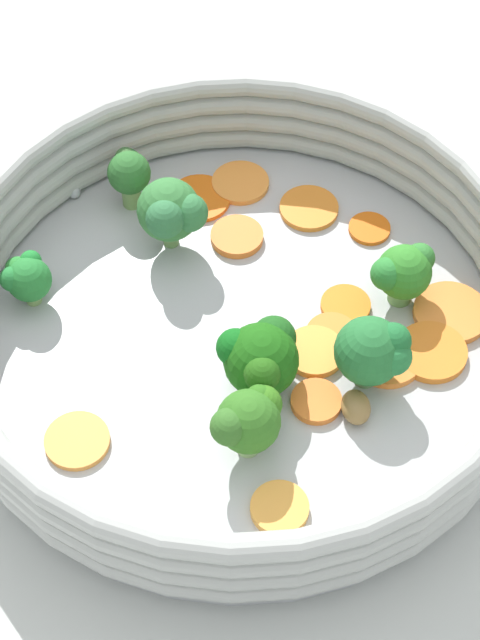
{
  "coord_description": "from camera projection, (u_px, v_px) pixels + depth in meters",
  "views": [
    {
      "loc": [
        -0.36,
        -0.16,
        0.56
      ],
      "look_at": [
        0.0,
        0.0,
        0.03
      ],
      "focal_mm": 60.0,
      "sensor_mm": 36.0,
      "label": 1
    }
  ],
  "objects": [
    {
      "name": "skillet_rivet_left",
      "position": [
        74.0,
        192.0,
        0.73
      ],
      "size": [
        0.01,
        0.01,
        0.01
      ],
      "primitive_type": "sphere",
      "color": "#B2B6BC",
      "rests_on": "skillet"
    },
    {
      "name": "broccoli_floret_5",
      "position": [
        249.0,
        419.0,
        0.6
      ],
      "size": [
        0.05,
        0.04,
        0.05
      ],
      "color": "#8CB06F",
      "rests_on": "skillet"
    },
    {
      "name": "broccoli_floret_3",
      "position": [
        129.0,
        171.0,
        0.71
      ],
      "size": [
        0.03,
        0.03,
        0.04
      ],
      "color": "#759D54",
      "rests_on": "skillet"
    },
    {
      "name": "carrot_slice_13",
      "position": [
        77.0,
        441.0,
        0.62
      ],
      "size": [
        0.05,
        0.05,
        0.0
      ],
      "primitive_type": "cylinder",
      "rotation": [
        0.0,
        0.0,
        1.06
      ],
      "color": "#F5953C",
      "rests_on": "skillet"
    },
    {
      "name": "skillet_rim_wall",
      "position": [
        240.0,
        303.0,
        0.64
      ],
      "size": [
        0.36,
        0.36,
        0.06
      ],
      "color": "#B4B7B1",
      "rests_on": "skillet"
    },
    {
      "name": "carrot_slice_12",
      "position": [
        451.0,
        313.0,
        0.67
      ],
      "size": [
        0.05,
        0.05,
        0.01
      ],
      "primitive_type": "cylinder",
      "rotation": [
        0.0,
        0.0,
        4.8
      ],
      "color": "orange",
      "rests_on": "skillet"
    },
    {
      "name": "carrot_slice_0",
      "position": [
        332.0,
        335.0,
        0.66
      ],
      "size": [
        0.04,
        0.04,
        0.0
      ],
      "primitive_type": "cylinder",
      "rotation": [
        0.0,
        0.0,
        2.75
      ],
      "color": "orange",
      "rests_on": "skillet"
    },
    {
      "name": "broccoli_floret_4",
      "position": [
        403.0,
        272.0,
        0.66
      ],
      "size": [
        0.04,
        0.04,
        0.04
      ],
      "color": "#6DA35B",
      "rests_on": "skillet"
    },
    {
      "name": "carrot_slice_7",
      "position": [
        387.0,
        357.0,
        0.65
      ],
      "size": [
        0.06,
        0.06,
        0.01
      ],
      "primitive_type": "cylinder",
      "rotation": [
        0.0,
        0.0,
        2.54
      ],
      "color": "orange",
      "rests_on": "skillet"
    },
    {
      "name": "carrot_slice_6",
      "position": [
        199.0,
        198.0,
        0.73
      ],
      "size": [
        0.06,
        0.06,
        0.0
      ],
      "primitive_type": "cylinder",
      "rotation": [
        0.0,
        0.0,
        0.93
      ],
      "color": "orange",
      "rests_on": "skillet"
    },
    {
      "name": "broccoli_floret_2",
      "position": [
        26.0,
        277.0,
        0.67
      ],
      "size": [
        0.03,
        0.03,
        0.04
      ],
      "color": "#7CA259",
      "rests_on": "skillet"
    },
    {
      "name": "mushroom_piece_0",
      "position": [
        356.0,
        407.0,
        0.63
      ],
      "size": [
        0.03,
        0.03,
        0.01
      ],
      "primitive_type": "ellipsoid",
      "rotation": [
        0.0,
        0.0,
        3.69
      ],
      "color": "olive",
      "rests_on": "skillet"
    },
    {
      "name": "ground_plane",
      "position": [
        240.0,
        350.0,
        0.68
      ],
      "size": [
        4.0,
        4.0,
        0.0
      ],
      "primitive_type": "plane",
      "color": "#B9BEB8"
    },
    {
      "name": "carrot_slice_5",
      "position": [
        240.0,
        183.0,
        0.74
      ],
      "size": [
        0.05,
        0.05,
        0.0
      ],
      "primitive_type": "cylinder",
      "rotation": [
        0.0,
        0.0,
        3.38
      ],
      "color": "orange",
      "rests_on": "skillet"
    },
    {
      "name": "broccoli_floret_0",
      "position": [
        261.0,
        357.0,
        0.63
      ],
      "size": [
        0.05,
        0.05,
        0.05
      ],
      "color": "#709C5E",
      "rests_on": "skillet"
    },
    {
      "name": "carrot_slice_4",
      "position": [
        346.0,
        305.0,
        0.68
      ],
      "size": [
        0.04,
        0.04,
        0.0
      ],
      "primitive_type": "cylinder",
      "rotation": [
        0.0,
        0.0,
        5.17
      ],
      "color": "orange",
      "rests_on": "skillet"
    },
    {
      "name": "carrot_slice_1",
      "position": [
        431.0,
        352.0,
        0.66
      ],
      "size": [
        0.06,
        0.06,
        0.01
      ],
      "primitive_type": "cylinder",
      "rotation": [
        0.0,
        0.0,
        5.24
      ],
      "color": "orange",
      "rests_on": "skillet"
    },
    {
      "name": "carrot_slice_3",
      "position": [
        316.0,
        401.0,
        0.63
      ],
      "size": [
        0.04,
        0.04,
        0.01
      ],
      "primitive_type": "cylinder",
      "rotation": [
        0.0,
        0.0,
        2.18
      ],
      "color": "orange",
      "rests_on": "skillet"
    },
    {
      "name": "broccoli_floret_6",
      "position": [
        171.0,
        212.0,
        0.68
      ],
      "size": [
        0.05,
        0.05,
        0.05
      ],
      "color": "#6A9350",
      "rests_on": "skillet"
    },
    {
      "name": "broccoli_floret_1",
      "position": [
        373.0,
        355.0,
        0.62
      ],
      "size": [
        0.04,
        0.05,
        0.05
      ],
      "color": "#5C8553",
      "rests_on": "skillet"
    },
    {
      "name": "carrot_slice_9",
      "position": [
        315.0,
        352.0,
        0.66
      ],
      "size": [
        0.05,
        0.05,
        0.01
      ],
      "primitive_type": "cylinder",
      "rotation": [
        0.0,
        0.0,
        0.48
      ],
      "color": "#F99937",
      "rests_on": "skillet"
    },
    {
      "name": "skillet",
      "position": [
        240.0,
        342.0,
        0.67
      ],
      "size": [
        0.34,
        0.34,
        0.02
      ],
      "primitive_type": "cylinder",
      "color": "#B2B5B7",
      "rests_on": "ground_plane"
    },
    {
      "name": "carrot_slice_10",
      "position": [
        304.0,
        207.0,
        0.73
      ],
      "size": [
        0.05,
        0.05,
        0.0
      ],
      "primitive_type": "cylinder",
      "rotation": [
        0.0,
        0.0,
        1.38
      ],
      "color": "orange",
      "rests_on": "skillet"
    },
    {
      "name": "carrot_slice_8",
      "position": [
        237.0,
        237.0,
        0.71
      ],
      "size": [
        0.05,
        0.05,
        0.01
      ],
      "primitive_type": "cylinder",
      "rotation": [
        0.0,
        0.0,
        3.8
      ],
      "color": "orange",
      "rests_on": "skillet"
    },
    {
      "name": "carrot_slice_2",
      "position": [
        280.0,
        508.0,
        0.59
      ],
      "size": [
        0.04,
        0.04,
        0.01
      ],
      "primitive_type": "cylinder",
      "rotation": [
        0.0,
        0.0,
        1.45
      ],
      "color": "gold",
      "rests_on": "skillet"
    },
    {
      "name": "carrot_slice_11",
      "position": [
        369.0,
        229.0,
        0.72
      ],
      "size": [
        0.04,
        0.04,
        0.0
      ],
      "primitive_type": "cylinder",
      "rotation": [
        0.0,
        0.0,
        5.19
      ],
      "color": "#DC5E11",
      "rests_on": "skillet"
    }
  ]
}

